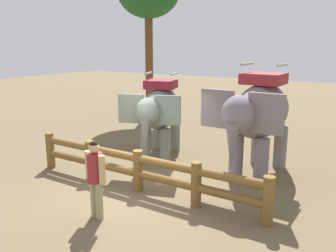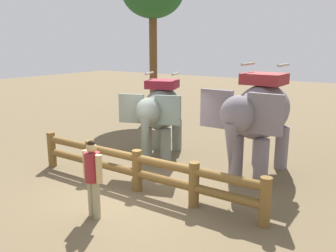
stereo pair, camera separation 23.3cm
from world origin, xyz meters
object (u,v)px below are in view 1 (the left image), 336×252
log_fence (138,168)px  elephant_near_left (159,111)px  elephant_center (259,114)px  tourist_woman_in_black (95,174)px

log_fence → elephant_near_left: (-1.03, 2.50, 0.93)m
elephant_center → tourist_woman_in_black: (-2.00, -4.23, -0.77)m
tourist_woman_in_black → elephant_near_left: bearing=105.7°
log_fence → tourist_woman_in_black: 1.67m
log_fence → elephant_center: (2.13, 2.61, 1.14)m
log_fence → elephant_near_left: elephant_near_left is taller
tourist_woman_in_black → log_fence: bearing=94.6°
elephant_center → tourist_woman_in_black: elephant_center is taller
elephant_near_left → elephant_center: 3.17m
log_fence → tourist_woman_in_black: (0.13, -1.62, 0.38)m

